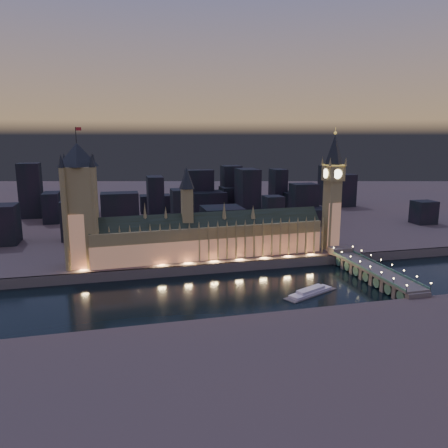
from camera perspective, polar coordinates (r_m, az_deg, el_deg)
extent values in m
plane|color=black|center=(326.18, 1.49, -8.49)|extent=(2000.00, 2000.00, 0.00)
cube|color=#423E41|center=(826.46, -8.15, 3.93)|extent=(2000.00, 960.00, 8.00)
cube|color=#565750|center=(362.51, -0.23, -5.74)|extent=(2000.00, 2.50, 8.00)
cube|color=#978351|center=(376.31, -1.76, -2.25)|extent=(200.76, 30.16, 28.00)
cube|color=tan|center=(367.85, -1.41, -3.38)|extent=(200.00, 0.50, 18.00)
cube|color=black|center=(372.63, -1.77, 0.28)|extent=(200.57, 26.43, 16.26)
cube|color=#978351|center=(366.68, -4.84, 2.13)|extent=(9.00, 9.00, 32.00)
cone|color=black|center=(363.45, -4.91, 6.02)|extent=(13.00, 13.00, 18.00)
cube|color=#978351|center=(358.86, -17.22, -3.46)|extent=(1.20, 1.20, 28.00)
cone|color=#978351|center=(355.58, -17.37, -0.79)|extent=(2.00, 2.00, 6.00)
cube|color=#978351|center=(358.43, -15.94, -3.41)|extent=(1.20, 1.20, 28.00)
cone|color=#978351|center=(355.15, -16.09, -0.73)|extent=(2.00, 2.00, 6.00)
cube|color=#978351|center=(358.18, -14.66, -3.35)|extent=(1.20, 1.20, 28.00)
cone|color=#978351|center=(354.89, -14.80, -0.67)|extent=(2.00, 2.00, 6.00)
cube|color=#978351|center=(358.11, -13.38, -3.29)|extent=(1.20, 1.20, 28.00)
cone|color=#978351|center=(354.82, -13.51, -0.61)|extent=(2.00, 2.00, 6.00)
cube|color=#978351|center=(358.22, -12.10, -3.22)|extent=(1.20, 1.20, 28.00)
cone|color=#978351|center=(354.93, -12.22, -0.54)|extent=(2.00, 2.00, 6.00)
cube|color=#978351|center=(358.50, -10.82, -3.16)|extent=(1.20, 1.20, 28.00)
cone|color=#978351|center=(355.22, -10.93, -0.48)|extent=(2.00, 2.00, 6.00)
cube|color=#978351|center=(358.97, -9.54, -3.09)|extent=(1.20, 1.20, 28.00)
cone|color=#978351|center=(355.69, -9.64, -0.42)|extent=(2.00, 2.00, 6.00)
cube|color=#978351|center=(359.61, -8.27, -3.03)|extent=(1.20, 1.20, 28.00)
cone|color=#978351|center=(356.34, -8.36, -0.36)|extent=(2.00, 2.00, 6.00)
cube|color=#978351|center=(360.43, -7.01, -2.96)|extent=(1.20, 1.20, 28.00)
cone|color=#978351|center=(357.17, -7.08, -0.29)|extent=(2.00, 2.00, 6.00)
cube|color=#978351|center=(361.42, -5.75, -2.89)|extent=(1.20, 1.20, 28.00)
cone|color=#978351|center=(358.17, -5.81, -0.23)|extent=(2.00, 2.00, 6.00)
cube|color=#978351|center=(362.59, -4.49, -2.82)|extent=(1.20, 1.20, 28.00)
cone|color=#978351|center=(359.35, -4.55, -0.17)|extent=(2.00, 2.00, 6.00)
cube|color=#978351|center=(363.93, -3.25, -2.75)|extent=(1.20, 1.20, 28.00)
cone|color=#978351|center=(360.70, -3.30, -0.11)|extent=(2.00, 2.00, 6.00)
cube|color=#978351|center=(365.44, -2.02, -2.68)|extent=(1.20, 1.20, 28.00)
cone|color=#978351|center=(362.22, -2.06, -0.04)|extent=(2.00, 2.00, 6.00)
cube|color=#978351|center=(367.12, -0.79, -2.60)|extent=(1.20, 1.20, 28.00)
cone|color=#978351|center=(363.92, -0.82, 0.02)|extent=(2.00, 2.00, 6.00)
cube|color=#978351|center=(368.97, 0.42, -2.53)|extent=(1.20, 1.20, 28.00)
cone|color=#978351|center=(365.78, 0.40, 0.08)|extent=(2.00, 2.00, 6.00)
cube|color=#978351|center=(370.97, 1.61, -2.46)|extent=(1.20, 1.20, 28.00)
cone|color=#978351|center=(367.80, 1.60, 0.14)|extent=(2.00, 2.00, 6.00)
cube|color=#978351|center=(373.14, 2.80, -2.38)|extent=(1.20, 1.20, 28.00)
cone|color=#978351|center=(369.99, 2.80, 0.19)|extent=(2.00, 2.00, 6.00)
cube|color=#978351|center=(375.47, 3.97, -2.31)|extent=(1.20, 1.20, 28.00)
cone|color=#978351|center=(372.33, 3.98, 0.25)|extent=(2.00, 2.00, 6.00)
cube|color=#978351|center=(377.95, 5.12, -2.24)|extent=(1.20, 1.20, 28.00)
cone|color=#978351|center=(374.84, 5.14, 0.31)|extent=(2.00, 2.00, 6.00)
cube|color=#978351|center=(380.58, 6.26, -2.16)|extent=(1.20, 1.20, 28.00)
cone|color=#978351|center=(377.49, 6.29, 0.37)|extent=(2.00, 2.00, 6.00)
cube|color=#978351|center=(383.36, 7.39, -2.09)|extent=(1.20, 1.20, 28.00)
cone|color=#978351|center=(380.30, 7.42, 0.42)|extent=(2.00, 2.00, 6.00)
cube|color=#978351|center=(386.29, 8.49, -2.02)|extent=(1.20, 1.20, 28.00)
cone|color=#978351|center=(383.25, 8.54, 0.48)|extent=(2.00, 2.00, 6.00)
cube|color=#978351|center=(389.36, 9.58, -1.94)|extent=(1.20, 1.20, 28.00)
cone|color=#978351|center=(386.34, 9.63, 0.53)|extent=(2.00, 2.00, 6.00)
cube|color=#978351|center=(392.57, 10.66, -1.87)|extent=(1.20, 1.20, 28.00)
cone|color=#978351|center=(389.58, 10.71, 0.58)|extent=(2.00, 2.00, 6.00)
cube|color=#978351|center=(395.92, 11.71, -1.80)|extent=(1.20, 1.20, 28.00)
cone|color=#978351|center=(392.95, 11.77, 0.63)|extent=(2.00, 2.00, 6.00)
cube|color=#978351|center=(399.39, 12.75, -1.73)|extent=(1.20, 1.20, 28.00)
cone|color=#978351|center=(396.45, 12.82, 0.68)|extent=(2.00, 2.00, 6.00)
cone|color=#978351|center=(363.41, -10.29, 1.42)|extent=(4.40, 4.40, 18.00)
cone|color=#978351|center=(365.18, -7.62, 1.23)|extent=(4.40, 4.40, 14.00)
cone|color=#978351|center=(373.65, 0.02, 1.72)|extent=(4.40, 4.40, 16.00)
cone|color=#978351|center=(381.01, 3.82, 1.59)|extent=(4.40, 4.40, 12.00)
cube|color=#978351|center=(364.02, -18.14, 0.87)|extent=(24.69, 24.69, 79.84)
cube|color=tan|center=(356.71, -18.08, -2.28)|extent=(22.00, 0.50, 44.00)
cone|color=black|center=(358.71, -18.63, 8.57)|extent=(31.68, 31.68, 18.00)
cylinder|color=black|center=(358.40, -18.78, 10.96)|extent=(0.50, 0.50, 12.00)
cube|color=#B42328|center=(358.26, -18.47, 11.71)|extent=(4.00, 0.15, 2.50)
cylinder|color=#978351|center=(354.27, -20.03, 0.46)|extent=(4.40, 4.40, 79.84)
cone|color=black|center=(349.00, -20.54, 7.72)|extent=(5.20, 5.20, 10.00)
cylinder|color=#978351|center=(375.81, -19.69, 1.09)|extent=(4.40, 4.40, 79.84)
cone|color=black|center=(370.84, -20.17, 7.93)|extent=(5.20, 5.20, 10.00)
cylinder|color=#978351|center=(352.53, -16.48, 0.64)|extent=(4.40, 4.40, 79.84)
cone|color=black|center=(347.23, -16.90, 7.94)|extent=(5.20, 5.20, 10.00)
cylinder|color=#978351|center=(374.16, -16.35, 1.26)|extent=(4.40, 4.40, 79.84)
cone|color=black|center=(369.18, -16.74, 8.13)|extent=(5.20, 5.20, 10.00)
cube|color=#978351|center=(411.02, 13.84, 1.11)|extent=(13.52, 13.52, 63.40)
cube|color=tan|center=(407.47, 14.17, -0.38)|extent=(12.00, 0.50, 44.00)
cube|color=#978351|center=(406.06, 14.10, 6.45)|extent=(15.00, 15.00, 13.41)
cube|color=#F2C64C|center=(405.52, 14.15, 7.48)|extent=(15.75, 15.75, 1.20)
cone|color=black|center=(404.87, 14.24, 9.40)|extent=(18.00, 18.00, 26.00)
sphere|color=#F2C64C|center=(404.67, 14.35, 11.45)|extent=(2.80, 2.80, 2.80)
cylinder|color=#F2C64C|center=(404.69, 14.36, 11.80)|extent=(0.40, 0.40, 5.00)
cylinder|color=#FFF2BF|center=(399.26, 14.62, 6.34)|extent=(8.40, 0.50, 8.40)
cylinder|color=#FFF2BF|center=(412.89, 13.59, 6.55)|extent=(8.40, 0.50, 8.40)
cylinder|color=#FFF2BF|center=(402.49, 13.12, 6.45)|extent=(0.50, 8.40, 8.40)
cylinder|color=#FFF2BF|center=(409.74, 15.06, 6.44)|extent=(0.50, 8.40, 8.40)
cone|color=#978351|center=(395.20, 13.71, 7.90)|extent=(2.60, 2.60, 8.00)
cone|color=#978351|center=(408.54, 12.74, 8.05)|extent=(2.60, 2.60, 8.00)
cone|color=#978351|center=(402.35, 15.63, 7.86)|extent=(2.60, 2.60, 8.00)
cone|color=#978351|center=(415.45, 14.61, 8.01)|extent=(2.60, 2.60, 8.00)
cube|color=#565750|center=(358.48, 19.16, -5.68)|extent=(19.30, 100.00, 1.60)
cube|color=#2C6A58|center=(353.22, 17.91, -5.62)|extent=(0.80, 100.00, 1.60)
cube|color=#2C6A58|center=(363.11, 20.41, -5.32)|extent=(0.80, 100.00, 1.60)
cube|color=#565750|center=(403.82, 14.93, -3.63)|extent=(19.30, 12.00, 9.50)
cube|color=#565750|center=(321.80, 23.97, -8.98)|extent=(17.37, 4.00, 9.50)
cylinder|color=black|center=(313.65, 22.75, -7.79)|extent=(0.30, 0.30, 4.40)
sphere|color=#FFD88C|center=(312.93, 22.78, -7.39)|extent=(1.00, 1.00, 1.00)
cylinder|color=black|center=(324.75, 25.40, -7.36)|extent=(0.30, 0.30, 4.40)
sphere|color=#FFD88C|center=(324.06, 25.43, -6.98)|extent=(1.00, 1.00, 1.00)
cube|color=#565750|center=(332.39, 22.47, -8.21)|extent=(17.37, 4.00, 9.50)
cylinder|color=black|center=(324.50, 21.25, -7.03)|extent=(0.30, 0.30, 4.40)
sphere|color=#FFD88C|center=(323.81, 21.28, -6.65)|extent=(1.00, 1.00, 1.00)
cylinder|color=black|center=(335.24, 23.86, -6.66)|extent=(0.30, 0.30, 4.40)
sphere|color=#FFD88C|center=(334.57, 23.89, -6.28)|extent=(1.00, 1.00, 1.00)
cube|color=#565750|center=(343.25, 21.06, -7.48)|extent=(17.37, 4.00, 9.50)
cylinder|color=black|center=(335.62, 19.85, -6.32)|extent=(0.30, 0.30, 4.40)
sphere|color=#FFD88C|center=(334.95, 19.88, -5.95)|extent=(1.00, 1.00, 1.00)
cylinder|color=black|center=(346.01, 22.42, -5.99)|extent=(0.30, 0.30, 4.40)
sphere|color=#FFD88C|center=(345.36, 22.45, -5.62)|extent=(1.00, 1.00, 1.00)
cube|color=#565750|center=(354.35, 19.74, -6.80)|extent=(17.37, 4.00, 9.50)
cylinder|color=black|center=(346.96, 18.55, -5.66)|extent=(0.30, 0.30, 4.40)
sphere|color=#FFD88C|center=(346.31, 18.58, -5.29)|extent=(1.00, 1.00, 1.00)
cylinder|color=black|center=(357.03, 21.07, -5.35)|extent=(0.30, 0.30, 4.40)
sphere|color=#FFD88C|center=(356.40, 21.10, -5.00)|extent=(1.00, 1.00, 1.00)
cube|color=#565750|center=(365.67, 18.50, -6.15)|extent=(17.37, 4.00, 9.50)
cylinder|color=black|center=(358.52, 17.33, -5.03)|extent=(0.30, 0.30, 4.40)
sphere|color=#FFD88C|center=(357.89, 17.36, -4.68)|extent=(1.00, 1.00, 1.00)
cylinder|color=black|center=(368.26, 19.81, -4.76)|extent=(0.30, 0.30, 4.40)
sphere|color=#FFD88C|center=(367.65, 19.83, -4.41)|extent=(1.00, 1.00, 1.00)
cube|color=#565750|center=(377.19, 17.35, -5.54)|extent=(17.37, 4.00, 9.50)
cylinder|color=black|center=(370.26, 16.20, -4.44)|extent=(0.30, 0.30, 4.40)
sphere|color=#FFD88C|center=(369.65, 16.22, -4.10)|extent=(1.00, 1.00, 1.00)
cylinder|color=black|center=(379.71, 18.62, -4.19)|extent=(0.30, 0.30, 4.40)
sphere|color=#FFD88C|center=(379.12, 18.64, -3.86)|extent=(1.00, 1.00, 1.00)
cube|color=#565750|center=(388.90, 16.26, -4.96)|extent=(17.37, 4.00, 9.50)
cylinder|color=black|center=(382.18, 15.13, -3.88)|extent=(0.30, 0.30, 4.40)
sphere|color=#FFD88C|center=(381.59, 15.15, -3.55)|extent=(1.00, 1.00, 1.00)
cylinder|color=black|center=(391.34, 17.51, -3.66)|extent=(0.30, 0.30, 4.40)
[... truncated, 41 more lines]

